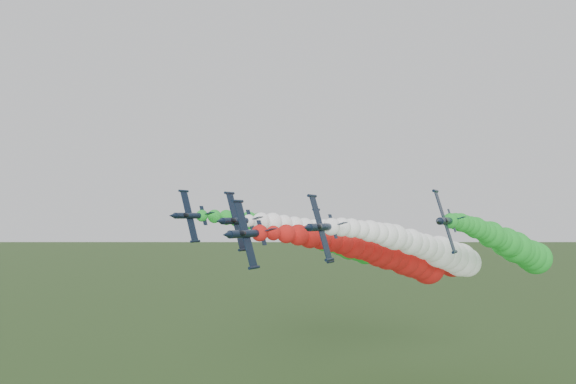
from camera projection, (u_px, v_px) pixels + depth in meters
name	position (u px, v px, depth m)	size (l,w,h in m)	color
jet_lead	(395.00, 257.00, 118.82)	(13.47, 79.47, 18.23)	black
jet_inner_left	(372.00, 246.00, 129.93)	(13.05, 79.05, 17.81)	black
jet_inner_right	(438.00, 252.00, 121.59)	(12.87, 78.87, 17.63)	black
jet_outer_left	(332.00, 241.00, 141.98)	(13.14, 79.14, 17.90)	black
jet_outer_right	(516.00, 248.00, 125.34)	(13.38, 79.38, 18.14)	black
jet_trail	(423.00, 254.00, 137.64)	(13.03, 79.03, 17.78)	black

